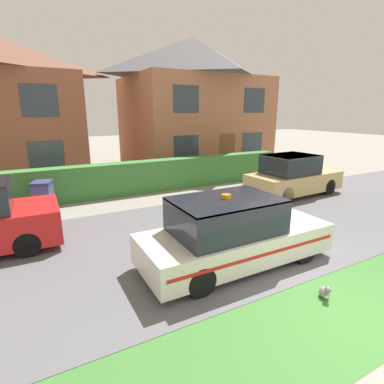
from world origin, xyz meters
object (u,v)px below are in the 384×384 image
(neighbour_car_far, at_px, (293,176))
(wheelie_bin, at_px, (43,197))
(house_right, at_px, (193,102))
(cat, at_px, (325,292))
(police_car, at_px, (232,233))

(neighbour_car_far, distance_m, wheelie_bin, 9.18)
(neighbour_car_far, height_order, house_right, house_right)
(cat, xyz_separation_m, wheelie_bin, (-4.17, 7.62, 0.42))
(neighbour_car_far, distance_m, house_right, 8.85)
(cat, distance_m, neighbour_car_far, 7.16)
(house_right, height_order, wheelie_bin, house_right)
(cat, height_order, neighbour_car_far, neighbour_car_far)
(house_right, bearing_deg, cat, -109.09)
(cat, relative_size, wheelie_bin, 0.28)
(neighbour_car_far, bearing_deg, cat, -134.24)
(police_car, height_order, house_right, house_right)
(police_car, height_order, wheelie_bin, police_car)
(cat, relative_size, neighbour_car_far, 0.07)
(neighbour_car_far, bearing_deg, wheelie_bin, 162.89)
(police_car, bearing_deg, wheelie_bin, 120.89)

